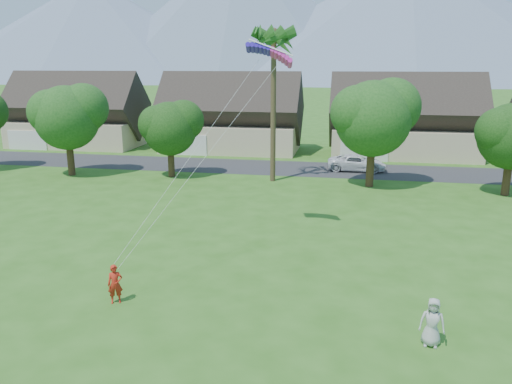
% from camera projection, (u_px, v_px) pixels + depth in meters
% --- Properties ---
extents(street, '(90.00, 7.00, 0.01)m').
position_uv_depth(street, '(302.00, 169.00, 47.23)').
color(street, '#2D2D30').
rests_on(street, ground).
extents(kite_flyer, '(0.72, 0.62, 1.67)m').
position_uv_depth(kite_flyer, '(115.00, 284.00, 20.57)').
color(kite_flyer, red).
rests_on(kite_flyer, ground).
extents(watcher, '(0.94, 0.67, 1.79)m').
position_uv_depth(watcher, '(432.00, 322.00, 17.41)').
color(watcher, '#B0B1AC').
rests_on(watcher, ground).
extents(parked_car, '(5.36, 2.52, 1.48)m').
position_uv_depth(parked_car, '(357.00, 163.00, 46.15)').
color(parked_car, white).
rests_on(parked_car, ground).
extents(mountain_ridge, '(540.00, 240.00, 70.00)m').
position_uv_depth(mountain_ridge, '(366.00, 24.00, 253.28)').
color(mountain_ridge, slate).
rests_on(mountain_ridge, ground).
extents(houses_row, '(72.75, 8.19, 8.86)m').
position_uv_depth(houses_row, '(315.00, 122.00, 54.85)').
color(houses_row, beige).
rests_on(houses_row, ground).
extents(tree_row, '(62.27, 6.67, 8.45)m').
position_uv_depth(tree_row, '(283.00, 124.00, 40.42)').
color(tree_row, '#47301C').
rests_on(tree_row, ground).
extents(fan_palm, '(3.00, 3.00, 13.80)m').
position_uv_depth(fan_palm, '(274.00, 36.00, 39.40)').
color(fan_palm, '#4C3D26').
rests_on(fan_palm, ground).
extents(parafoil_kite, '(2.59, 1.03, 0.50)m').
position_uv_depth(parafoil_kite, '(271.00, 52.00, 26.32)').
color(parafoil_kite, '#3018B6').
rests_on(parafoil_kite, ground).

